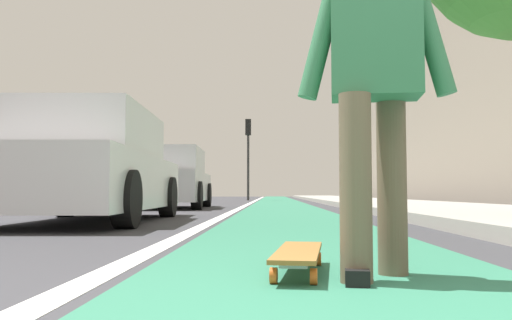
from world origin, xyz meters
TOP-DOWN VIEW (x-y plane):
  - ground_plane at (10.00, 0.00)m, footprint 80.00×80.00m
  - bike_lane_paint at (24.00, 0.00)m, footprint 56.00×1.84m
  - lane_stripe_white at (20.00, 1.07)m, footprint 52.00×0.16m
  - sidewalk_curb at (18.00, -3.05)m, footprint 52.00×3.20m
  - building_facade at (22.00, -6.16)m, footprint 40.00×1.20m
  - skateboard at (1.42, 0.14)m, footprint 0.86×0.30m
  - skater_person at (1.28, -0.20)m, footprint 0.44×0.72m
  - parked_car_near at (5.87, 2.71)m, footprint 4.56×1.98m
  - parked_car_mid at (12.00, 2.84)m, footprint 4.18×2.00m
  - traffic_light at (25.29, 1.47)m, footprint 0.33×0.28m

SIDE VIEW (x-z plane):
  - ground_plane at x=10.00m, z-range 0.00..0.00m
  - bike_lane_paint at x=24.00m, z-range 0.00..0.00m
  - lane_stripe_white at x=20.00m, z-range 0.00..0.01m
  - sidewalk_curb at x=18.00m, z-range 0.00..0.14m
  - skateboard at x=1.42m, z-range 0.04..0.15m
  - parked_car_near at x=5.87m, z-range -0.03..1.45m
  - parked_car_mid at x=12.00m, z-range -0.03..1.45m
  - skater_person at x=1.28m, z-range 0.12..1.76m
  - traffic_light at x=25.29m, z-range 0.79..4.84m
  - building_facade at x=22.00m, z-range 0.00..11.63m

